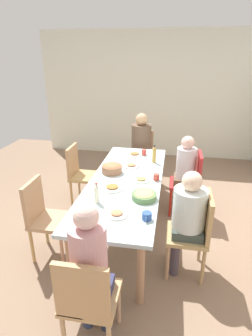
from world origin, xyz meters
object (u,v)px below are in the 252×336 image
at_px(chair_1, 88,299).
at_px(plate_3, 135,154).
at_px(chair_4, 190,180).
at_px(bowl_0, 144,195).
at_px(bottle_1, 97,193).
at_px(plate_4, 117,214).
at_px(dining_table, 126,185).
at_px(plate_0, 131,166).
at_px(cup_0, 147,216).
at_px(bottle_0, 154,154).
at_px(person_1, 90,267).
at_px(cup_1, 144,152).
at_px(bowl_1, 112,168).
at_px(cup_2, 115,165).
at_px(chair_0, 44,214).
at_px(chair_2, 141,153).
at_px(cup_3, 156,177).
at_px(plate_2, 112,187).
at_px(plate_1, 141,179).
at_px(person_2, 141,142).
at_px(chair_3, 80,172).
at_px(chair_5, 195,230).
at_px(person_5, 188,214).
at_px(person_4, 184,169).

relative_size(chair_1, plate_3, 3.84).
distance_m(chair_4, bowl_0, 1.18).
bearing_deg(bottle_1, plate_4, 51.63).
distance_m(dining_table, plate_0, 0.42).
height_order(cup_0, bottle_0, bottle_0).
bearing_deg(person_1, bottle_1, -167.59).
bearing_deg(plate_4, chair_4, 151.36).
bearing_deg(bowl_0, cup_1, -173.45).
relative_size(bowl_1, cup_2, 2.31).
height_order(chair_1, plate_0, chair_1).
xyz_separation_m(chair_0, chair_2, (-2.15, 0.80, 0.00)).
height_order(plate_4, bowl_1, bowl_1).
height_order(chair_0, plate_4, chair_0).
relative_size(chair_4, bottle_1, 4.10).
xyz_separation_m(dining_table, cup_3, (-0.05, 0.36, 0.11)).
bearing_deg(chair_4, dining_table, -53.63).
height_order(plate_4, cup_1, cup_1).
bearing_deg(plate_2, plate_1, 132.36).
bearing_deg(cup_0, person_2, -171.63).
bearing_deg(plate_3, cup_0, 12.09).
bearing_deg(dining_table, person_1, 0.00).
xyz_separation_m(bowl_0, cup_0, (0.38, 0.07, -0.00)).
distance_m(dining_table, plate_4, 0.79).
distance_m(plate_2, cup_3, 0.56).
bearing_deg(person_2, plate_3, -2.09).
height_order(chair_3, bottle_1, bottle_1).
relative_size(plate_2, cup_1, 2.35).
distance_m(bowl_1, cup_2, 0.16).
bearing_deg(cup_1, cup_0, 7.36).
bearing_deg(dining_table, chair_5, 53.63).
distance_m(chair_2, plate_4, 2.36).
xyz_separation_m(plate_2, cup_0, (0.55, 0.45, 0.02)).
xyz_separation_m(person_5, bottle_1, (0.00, -0.90, 0.14)).
xyz_separation_m(plate_1, plate_4, (0.79, -0.13, 0.00)).
relative_size(chair_5, plate_4, 4.38).
bearing_deg(cup_1, plate_4, -2.19).
height_order(chair_0, plate_3, chair_0).
height_order(chair_2, chair_4, same).
relative_size(plate_2, plate_3, 1.06).
distance_m(person_1, cup_1, 2.37).
xyz_separation_m(person_1, bottle_1, (-0.88, -0.19, 0.11)).
distance_m(chair_2, bowl_1, 1.43).
relative_size(person_2, person_4, 1.09).
height_order(bowl_0, bowl_1, bowl_1).
distance_m(person_2, cup_3, 1.47).
height_order(dining_table, plate_2, plate_2).
distance_m(person_4, plate_3, 0.78).
bearing_deg(cup_1, dining_table, -7.34).
distance_m(chair_0, plate_4, 0.90).
bearing_deg(person_5, plate_4, -73.63).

